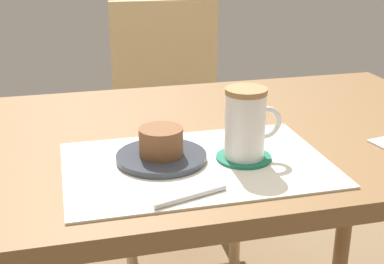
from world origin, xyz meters
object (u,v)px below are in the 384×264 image
pastry (161,141)px  dining_table (178,167)px  pastry_plate (161,157)px  coffee_mug (246,123)px  wooden_chair (171,113)px

pastry → dining_table: bearing=65.5°
dining_table → pastry_plate: bearing=-114.5°
pastry_plate → coffee_mug: bearing=-11.4°
dining_table → pastry_plate: size_ratio=8.04×
wooden_chair → coffee_mug: (-0.05, -0.90, 0.28)m
pastry → wooden_chair: bearing=77.0°
wooden_chair → pastry_plate: 0.92m
wooden_chair → dining_table: bearing=82.0°
dining_table → coffee_mug: 0.24m
wooden_chair → coffee_mug: wooden_chair is taller
dining_table → coffee_mug: bearing=-60.3°
coffee_mug → pastry_plate: bearing=168.6°
dining_table → coffee_mug: (0.09, -0.16, 0.15)m
dining_table → wooden_chair: wooden_chair is taller
dining_table → wooden_chair: bearing=79.2°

